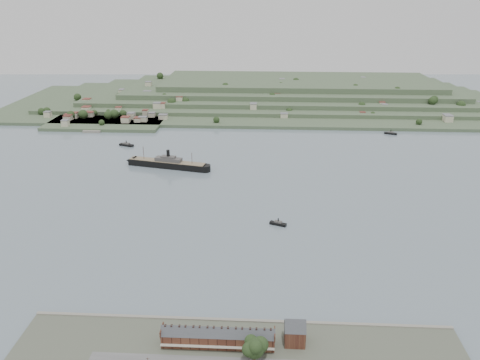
# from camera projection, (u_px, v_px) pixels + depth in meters

# --- Properties ---
(ground) EXTENTS (1400.00, 1400.00, 0.00)m
(ground) POSITION_uv_depth(u_px,v_px,m) (250.00, 205.00, 385.32)
(ground) COLOR slate
(ground) RESTS_ON ground
(terrace_row) EXTENTS (55.60, 9.80, 11.07)m
(terrace_row) POSITION_uv_depth(u_px,v_px,m) (218.00, 337.00, 227.59)
(terrace_row) COLOR #472319
(terrace_row) RESTS_ON ground
(gabled_building) EXTENTS (10.40, 10.18, 14.09)m
(gabled_building) POSITION_uv_depth(u_px,v_px,m) (295.00, 332.00, 228.94)
(gabled_building) COLOR #472319
(gabled_building) RESTS_ON ground
(far_peninsula) EXTENTS (760.00, 309.00, 30.00)m
(far_peninsula) POSITION_uv_depth(u_px,v_px,m) (276.00, 94.00, 743.69)
(far_peninsula) COLOR #3F5538
(far_peninsula) RESTS_ON ground
(steamship) EXTENTS (90.39, 29.72, 21.94)m
(steamship) POSITION_uv_depth(u_px,v_px,m) (165.00, 163.00, 467.21)
(steamship) COLOR black
(steamship) RESTS_ON ground
(tugboat) EXTENTS (13.18, 7.76, 5.76)m
(tugboat) POSITION_uv_depth(u_px,v_px,m) (278.00, 223.00, 351.46)
(tugboat) COLOR black
(tugboat) RESTS_ON ground
(ferry_west) EXTENTS (17.84, 10.44, 6.47)m
(ferry_west) POSITION_uv_depth(u_px,v_px,m) (127.00, 145.00, 532.67)
(ferry_west) COLOR black
(ferry_west) RESTS_ON ground
(ferry_east) EXTENTS (15.84, 9.34, 5.74)m
(ferry_east) POSITION_uv_depth(u_px,v_px,m) (391.00, 133.00, 576.89)
(ferry_east) COLOR black
(ferry_east) RESTS_ON ground
(fig_tree) EXTENTS (12.36, 10.71, 13.80)m
(fig_tree) POSITION_uv_depth(u_px,v_px,m) (255.00, 347.00, 215.95)
(fig_tree) COLOR #40291D
(fig_tree) RESTS_ON ground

